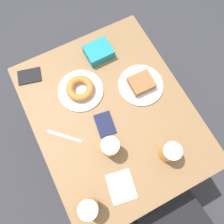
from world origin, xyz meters
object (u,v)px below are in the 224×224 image
object	(u,v)px
plate_with_donut	(80,89)
blue_pouch	(99,52)
napkin_folded	(121,187)
passport_near_edge	(105,124)
passport_far_edge	(29,76)
beer_mug_left	(110,147)
fork	(64,135)
beer_mug_center	(170,152)
beer_mug_right	(89,208)
plate_with_cake	(141,84)

from	to	relation	value
plate_with_donut	blue_pouch	xyz separation A→B (m)	(-0.19, -0.16, 0.01)
napkin_folded	passport_near_edge	size ratio (longest dim) A/B	1.17
passport_far_edge	blue_pouch	size ratio (longest dim) A/B	0.98
beer_mug_left	blue_pouch	bearing A→B (deg)	-110.19
beer_mug_left	passport_near_edge	distance (m)	0.14
fork	passport_near_edge	world-z (taller)	passport_near_edge
beer_mug_center	blue_pouch	distance (m)	0.67
beer_mug_center	napkin_folded	xyz separation A→B (m)	(0.27, 0.03, -0.06)
beer_mug_right	passport_near_edge	bearing A→B (deg)	-126.28
fork	beer_mug_right	bearing A→B (deg)	85.80
fork	blue_pouch	distance (m)	0.50
napkin_folded	blue_pouch	bearing A→B (deg)	-107.83
beer_mug_center	passport_far_edge	xyz separation A→B (m)	(0.45, -0.72, -0.06)
plate_with_cake	blue_pouch	bearing A→B (deg)	-67.17
plate_with_cake	blue_pouch	distance (m)	0.30
fork	passport_far_edge	xyz separation A→B (m)	(0.04, -0.40, 0.00)
passport_near_edge	blue_pouch	xyz separation A→B (m)	(-0.16, -0.39, 0.02)
beer_mug_left	beer_mug_right	xyz separation A→B (m)	(0.20, 0.20, 0.00)
beer_mug_left	plate_with_donut	bearing A→B (deg)	-90.21
passport_near_edge	blue_pouch	size ratio (longest dim) A/B	0.93
plate_with_donut	passport_near_edge	bearing A→B (deg)	97.88
beer_mug_right	fork	size ratio (longest dim) A/B	0.85
blue_pouch	plate_with_donut	bearing A→B (deg)	40.21
plate_with_donut	passport_far_edge	bearing A→B (deg)	-43.97
plate_with_cake	napkin_folded	distance (m)	0.54
beer_mug_right	passport_far_edge	bearing A→B (deg)	-89.05
blue_pouch	passport_near_edge	bearing A→B (deg)	68.02
beer_mug_center	blue_pouch	world-z (taller)	beer_mug_center
plate_with_donut	plate_with_cake	bearing A→B (deg)	158.31
plate_with_cake	passport_near_edge	size ratio (longest dim) A/B	1.78
passport_far_edge	blue_pouch	distance (m)	0.41
beer_mug_center	fork	size ratio (longest dim) A/B	0.85
plate_with_cake	napkin_folded	size ratio (longest dim) A/B	1.53
passport_near_edge	plate_with_cake	bearing A→B (deg)	-158.75
beer_mug_center	beer_mug_right	distance (m)	0.44
beer_mug_left	fork	size ratio (longest dim) A/B	0.85
beer_mug_center	passport_far_edge	distance (m)	0.85
plate_with_donut	napkin_folded	world-z (taller)	plate_with_donut
plate_with_cake	beer_mug_left	bearing A→B (deg)	37.27
fork	passport_near_edge	distance (m)	0.21
fork	beer_mug_center	bearing A→B (deg)	142.49
napkin_folded	passport_far_edge	world-z (taller)	passport_far_edge
plate_with_cake	passport_far_edge	bearing A→B (deg)	-32.37
beer_mug_right	blue_pouch	distance (m)	0.81
beer_mug_center	blue_pouch	xyz separation A→B (m)	(0.05, -0.66, -0.03)
blue_pouch	napkin_folded	bearing A→B (deg)	72.17
beer_mug_left	napkin_folded	distance (m)	0.20
beer_mug_right	blue_pouch	size ratio (longest dim) A/B	0.83
plate_with_cake	blue_pouch	world-z (taller)	blue_pouch
passport_near_edge	napkin_folded	bearing A→B (deg)	77.64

